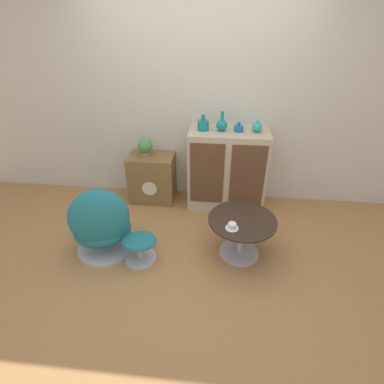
% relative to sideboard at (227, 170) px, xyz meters
% --- Properties ---
extents(ground_plane, '(12.00, 12.00, 0.00)m').
position_rel_sideboard_xyz_m(ground_plane, '(-0.38, -1.15, -0.51)').
color(ground_plane, '#A87542').
extents(wall_back, '(6.40, 0.06, 2.60)m').
position_rel_sideboard_xyz_m(wall_back, '(-0.38, 0.27, 0.79)').
color(wall_back, beige).
rests_on(wall_back, ground_plane).
extents(sideboard, '(0.94, 0.47, 1.01)m').
position_rel_sideboard_xyz_m(sideboard, '(0.00, 0.00, 0.00)').
color(sideboard, tan).
rests_on(sideboard, ground_plane).
extents(tv_console, '(0.58, 0.40, 0.63)m').
position_rel_sideboard_xyz_m(tv_console, '(-0.96, 0.04, -0.19)').
color(tv_console, brown).
rests_on(tv_console, ground_plane).
extents(egg_chair, '(0.74, 0.71, 0.79)m').
position_rel_sideboard_xyz_m(egg_chair, '(-1.25, -1.05, -0.16)').
color(egg_chair, '#B7B7BC').
rests_on(egg_chair, ground_plane).
extents(ottoman, '(0.36, 0.32, 0.29)m').
position_rel_sideboard_xyz_m(ottoman, '(-0.85, -1.13, -0.31)').
color(ottoman, '#B7B7BC').
rests_on(ottoman, ground_plane).
extents(coffee_table, '(0.68, 0.68, 0.44)m').
position_rel_sideboard_xyz_m(coffee_table, '(0.16, -0.93, -0.20)').
color(coffee_table, '#B7B7BC').
rests_on(coffee_table, ground_plane).
extents(vase_leftmost, '(0.13, 0.13, 0.18)m').
position_rel_sideboard_xyz_m(vase_leftmost, '(-0.31, 0.00, 0.57)').
color(vase_leftmost, '#147A75').
rests_on(vase_leftmost, sideboard).
extents(vase_inner_left, '(0.13, 0.13, 0.22)m').
position_rel_sideboard_xyz_m(vase_inner_left, '(-0.09, 0.00, 0.58)').
color(vase_inner_left, '#147A75').
rests_on(vase_inner_left, sideboard).
extents(vase_inner_right, '(0.11, 0.11, 0.11)m').
position_rel_sideboard_xyz_m(vase_inner_right, '(0.10, 0.00, 0.54)').
color(vase_inner_right, '#196699').
rests_on(vase_inner_right, sideboard).
extents(vase_rightmost, '(0.11, 0.11, 0.13)m').
position_rel_sideboard_xyz_m(vase_rightmost, '(0.31, 0.00, 0.56)').
color(vase_rightmost, teal).
rests_on(vase_rightmost, sideboard).
extents(potted_plant, '(0.18, 0.18, 0.23)m').
position_rel_sideboard_xyz_m(potted_plant, '(-1.03, 0.04, 0.25)').
color(potted_plant, '#996B4C').
rests_on(potted_plant, tv_console).
extents(teacup, '(0.12, 0.12, 0.06)m').
position_rel_sideboard_xyz_m(teacup, '(0.06, -1.08, -0.04)').
color(teacup, white).
rests_on(teacup, coffee_table).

